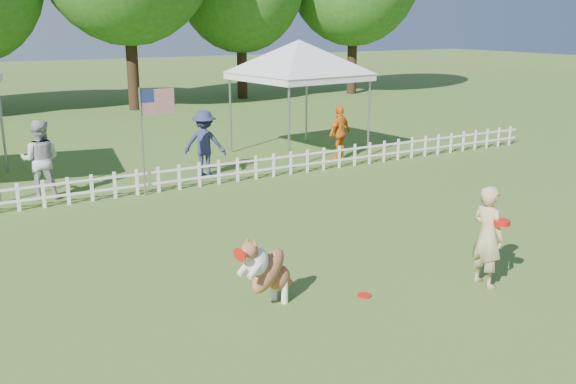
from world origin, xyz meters
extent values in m
plane|color=#3E6820|center=(0.00, 0.00, 0.00)|extent=(120.00, 120.00, 0.00)
imported|color=tan|center=(1.67, -0.53, 0.76)|extent=(0.38, 0.57, 1.52)
cylinder|color=red|center=(-0.11, 0.03, 0.01)|extent=(0.22, 0.22, 0.02)
imported|color=#AAAAAF|center=(-3.12, 7.81, 0.87)|extent=(1.03, 0.92, 1.74)
imported|color=navy|center=(0.84, 8.03, 0.83)|extent=(1.22, 1.13, 1.65)
imported|color=orange|center=(4.88, 7.93, 0.76)|extent=(0.96, 0.66, 1.52)
camera|label=1|loc=(-5.30, -6.75, 3.82)|focal=40.00mm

